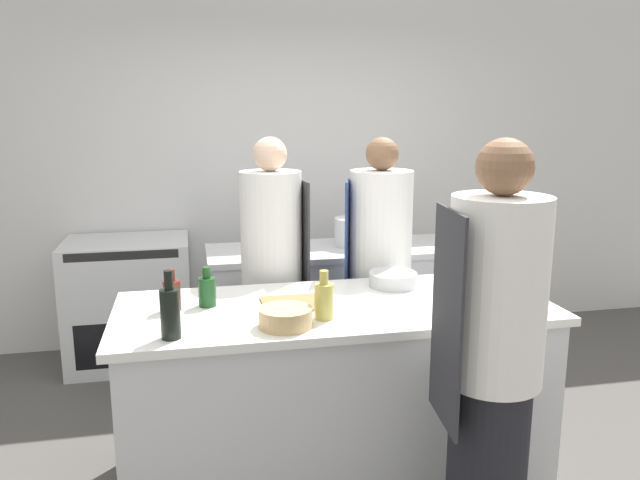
% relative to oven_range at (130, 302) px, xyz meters
% --- Properties ---
extents(ground_plane, '(16.00, 16.00, 0.00)m').
position_rel_oven_range_xyz_m(ground_plane, '(1.14, -1.75, -0.46)').
color(ground_plane, '#4C4947').
extents(wall_back, '(8.00, 0.06, 2.80)m').
position_rel_oven_range_xyz_m(wall_back, '(1.14, 0.38, 0.94)').
color(wall_back, silver).
rests_on(wall_back, ground_plane).
extents(prep_counter, '(2.12, 0.87, 0.92)m').
position_rel_oven_range_xyz_m(prep_counter, '(1.14, -1.75, -0.00)').
color(prep_counter, silver).
rests_on(prep_counter, ground_plane).
extents(pass_counter, '(1.76, 0.63, 0.92)m').
position_rel_oven_range_xyz_m(pass_counter, '(1.44, -0.52, -0.00)').
color(pass_counter, silver).
rests_on(pass_counter, ground_plane).
extents(oven_range, '(0.88, 0.65, 0.93)m').
position_rel_oven_range_xyz_m(oven_range, '(0.00, 0.00, 0.00)').
color(oven_range, silver).
rests_on(oven_range, ground_plane).
extents(chef_at_prep_near, '(0.41, 0.39, 1.76)m').
position_rel_oven_range_xyz_m(chef_at_prep_near, '(1.60, -2.49, 0.42)').
color(chef_at_prep_near, black).
rests_on(chef_at_prep_near, ground_plane).
extents(chef_at_stove, '(0.38, 0.36, 1.71)m').
position_rel_oven_range_xyz_m(chef_at_stove, '(0.92, -1.07, 0.39)').
color(chef_at_stove, black).
rests_on(chef_at_stove, ground_plane).
extents(chef_at_pass_far, '(0.43, 0.42, 1.70)m').
position_rel_oven_range_xyz_m(chef_at_pass_far, '(1.56, -1.14, 0.39)').
color(chef_at_pass_far, black).
rests_on(chef_at_pass_far, ground_plane).
extents(bottle_olive_oil, '(0.09, 0.09, 0.23)m').
position_rel_oven_range_xyz_m(bottle_olive_oil, '(1.04, -1.95, 0.55)').
color(bottle_olive_oil, '#B2A84C').
rests_on(bottle_olive_oil, prep_counter).
extents(bottle_vinegar, '(0.08, 0.08, 0.29)m').
position_rel_oven_range_xyz_m(bottle_vinegar, '(0.37, -2.06, 0.58)').
color(bottle_vinegar, black).
rests_on(bottle_vinegar, prep_counter).
extents(bottle_wine, '(0.09, 0.09, 0.19)m').
position_rel_oven_range_xyz_m(bottle_wine, '(0.53, -1.65, 0.54)').
color(bottle_wine, '#19471E').
rests_on(bottle_wine, prep_counter).
extents(bottle_cooking_oil, '(0.08, 0.08, 0.31)m').
position_rel_oven_range_xyz_m(bottle_cooking_oil, '(1.97, -1.98, 0.58)').
color(bottle_cooking_oil, silver).
rests_on(bottle_cooking_oil, prep_counter).
extents(bottle_sauce, '(0.08, 0.08, 0.20)m').
position_rel_oven_range_xyz_m(bottle_sauce, '(0.36, -1.68, 0.54)').
color(bottle_sauce, '#5B2319').
rests_on(bottle_sauce, prep_counter).
extents(bowl_mixing_large, '(0.26, 0.26, 0.08)m').
position_rel_oven_range_xyz_m(bowl_mixing_large, '(1.52, -1.51, 0.50)').
color(bowl_mixing_large, '#B7BABC').
rests_on(bowl_mixing_large, prep_counter).
extents(bowl_prep_small, '(0.24, 0.24, 0.09)m').
position_rel_oven_range_xyz_m(bowl_prep_small, '(0.85, -2.02, 0.50)').
color(bowl_prep_small, tan).
rests_on(bowl_prep_small, prep_counter).
extents(cup, '(0.08, 0.08, 0.09)m').
position_rel_oven_range_xyz_m(cup, '(1.83, -1.81, 0.50)').
color(cup, '#33477F').
rests_on(cup, prep_counter).
extents(cutting_board, '(0.31, 0.26, 0.01)m').
position_rel_oven_range_xyz_m(cutting_board, '(0.94, -1.71, 0.46)').
color(cutting_board, olive).
rests_on(cutting_board, prep_counter).
extents(stockpot, '(0.29, 0.29, 0.20)m').
position_rel_oven_range_xyz_m(stockpot, '(1.58, -0.49, 0.56)').
color(stockpot, silver).
rests_on(stockpot, pass_counter).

